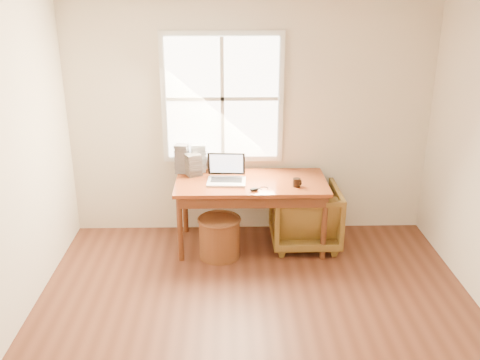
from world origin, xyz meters
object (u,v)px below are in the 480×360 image
object	(u,v)px
cd_stack_a	(198,158)
desk	(251,183)
laptop	(226,168)
coffee_mug	(297,182)
wicker_stool	(220,238)
armchair	(305,216)

from	to	relation	value
cd_stack_a	desk	bearing A→B (deg)	-29.93
laptop	coffee_mug	xyz separation A→B (m)	(0.72, -0.12, -0.12)
laptop	wicker_stool	bearing A→B (deg)	-106.89
armchair	cd_stack_a	distance (m)	1.33
desk	wicker_stool	size ratio (longest dim) A/B	3.76
desk	armchair	bearing A→B (deg)	0.00
desk	coffee_mug	xyz separation A→B (m)	(0.46, -0.17, 0.06)
wicker_stool	armchair	bearing A→B (deg)	15.70
coffee_mug	armchair	bearing A→B (deg)	47.05
desk	laptop	xyz separation A→B (m)	(-0.26, -0.05, 0.18)
coffee_mug	cd_stack_a	distance (m)	1.15
desk	coffee_mug	size ratio (longest dim) A/B	18.21
wicker_stool	coffee_mug	xyz separation A→B (m)	(0.80, 0.09, 0.58)
wicker_stool	coffee_mug	distance (m)	0.99
wicker_stool	laptop	size ratio (longest dim) A/B	0.94
armchair	wicker_stool	bearing A→B (deg)	15.27
desk	wicker_stool	bearing A→B (deg)	-142.47
cd_stack_a	wicker_stool	bearing A→B (deg)	-68.49
desk	laptop	world-z (taller)	laptop
coffee_mug	cd_stack_a	size ratio (longest dim) A/B	0.29
armchair	coffee_mug	world-z (taller)	coffee_mug
armchair	laptop	world-z (taller)	laptop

